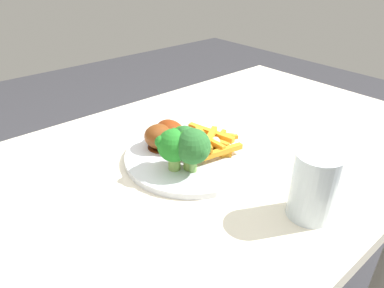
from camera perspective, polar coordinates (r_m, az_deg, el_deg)
The scene contains 10 objects.
dining_table at distance 0.71m, azimuth -1.85°, elevation -11.04°, with size 1.24×0.65×0.70m.
dinner_plate at distance 0.67m, azimuth 0.00°, elevation -1.93°, with size 0.26×0.26×0.01m, color silver.
broccoli_floret_front at distance 0.59m, azimuth 0.33°, elevation -0.19°, with size 0.06×0.07×0.08m.
broccoli_floret_middle at distance 0.60m, azimuth -2.96°, elevation -0.23°, with size 0.06×0.06×0.08m.
broccoli_floret_back at distance 0.60m, azimuth -0.63°, elevation 0.03°, with size 0.06×0.07×0.08m.
carrot_fries_pile at distance 0.68m, azimuth 2.95°, elevation 0.43°, with size 0.14×0.14×0.04m.
chicken_drumstick_near at distance 0.69m, azimuth -3.36°, elevation 1.74°, with size 0.05×0.13×0.05m.
chicken_drumstick_far at distance 0.68m, azimuth -2.61°, elevation 0.76°, with size 0.11×0.11×0.04m.
chicken_drumstick_extra at distance 0.68m, azimuth -4.98°, elevation 1.13°, with size 0.08×0.11×0.05m.
water_glass at distance 0.54m, azimuth 19.40°, elevation -6.50°, with size 0.07×0.07×0.11m, color silver.
Camera 1 is at (0.33, 0.43, 1.06)m, focal length 32.40 mm.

